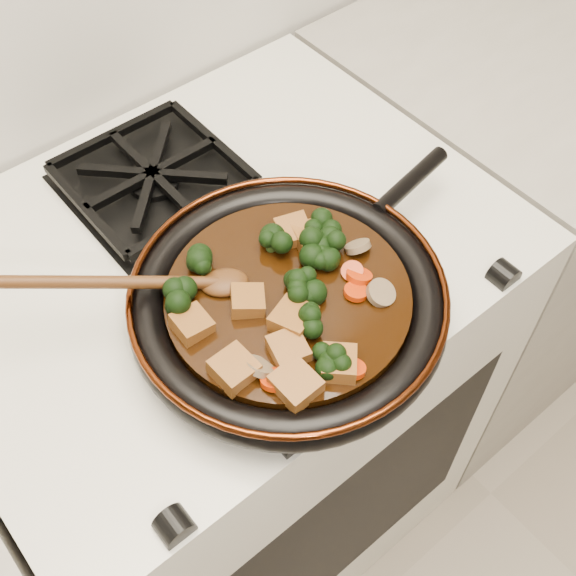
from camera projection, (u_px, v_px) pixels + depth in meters
stove at (234, 405)px, 1.31m from camera, size 0.76×0.60×0.90m
burner_grate_front at (280, 304)px, 0.87m from camera, size 0.23×0.23×0.03m
burner_grate_back at (153, 178)px, 1.00m from camera, size 0.23×0.23×0.03m
skillet at (289, 300)px, 0.84m from camera, size 0.50×0.37×0.05m
braising_sauce at (288, 299)px, 0.83m from camera, size 0.28×0.28×0.02m
tofu_cube_0 at (308, 237)px, 0.87m from camera, size 0.05×0.05×0.02m
tofu_cube_1 at (294, 232)px, 0.87m from camera, size 0.05×0.05×0.03m
tofu_cube_2 at (296, 384)px, 0.75m from camera, size 0.04×0.05×0.02m
tofu_cube_3 at (288, 349)px, 0.77m from camera, size 0.05×0.05×0.02m
tofu_cube_4 at (248, 301)px, 0.81m from camera, size 0.05×0.05×0.03m
tofu_cube_5 at (339, 364)px, 0.76m from camera, size 0.06×0.06×0.02m
tofu_cube_6 at (293, 320)px, 0.79m from camera, size 0.06×0.06×0.03m
tofu_cube_7 at (234, 369)px, 0.76m from camera, size 0.05×0.05×0.03m
tofu_cube_8 at (192, 325)px, 0.79m from camera, size 0.04×0.04×0.02m
broccoli_floret_0 at (329, 362)px, 0.76m from camera, size 0.07×0.07×0.06m
broccoli_floret_1 at (301, 291)px, 0.82m from camera, size 0.08×0.09×0.07m
broccoli_floret_2 at (315, 321)px, 0.79m from camera, size 0.08×0.07×0.07m
broccoli_floret_3 at (185, 300)px, 0.81m from camera, size 0.08×0.07×0.06m
broccoli_floret_4 at (326, 261)px, 0.84m from camera, size 0.07×0.07×0.05m
broccoli_floret_5 at (271, 244)px, 0.86m from camera, size 0.07×0.08×0.07m
broccoli_floret_6 at (320, 230)px, 0.87m from camera, size 0.07×0.07×0.06m
broccoli_floret_7 at (324, 244)px, 0.86m from camera, size 0.07×0.07×0.06m
broccoli_floret_8 at (205, 268)px, 0.84m from camera, size 0.09×0.09×0.06m
broccoli_floret_9 at (301, 278)px, 0.83m from camera, size 0.09×0.08×0.07m
carrot_coin_0 at (352, 369)px, 0.76m from camera, size 0.03×0.03×0.02m
carrot_coin_1 at (275, 380)px, 0.75m from camera, size 0.03×0.03×0.02m
carrot_coin_2 at (359, 276)px, 0.84m from camera, size 0.03×0.03×0.02m
carrot_coin_3 at (356, 292)px, 0.82m from camera, size 0.03×0.03×0.01m
carrot_coin_4 at (352, 272)px, 0.84m from camera, size 0.03×0.03×0.02m
mushroom_slice_0 at (358, 246)px, 0.86m from camera, size 0.03×0.03×0.03m
mushroom_slice_1 at (258, 367)px, 0.76m from camera, size 0.04×0.04×0.03m
mushroom_slice_2 at (381, 293)px, 0.82m from camera, size 0.04×0.04×0.02m
wooden_spoon at (149, 282)px, 0.81m from camera, size 0.16×0.11×0.28m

